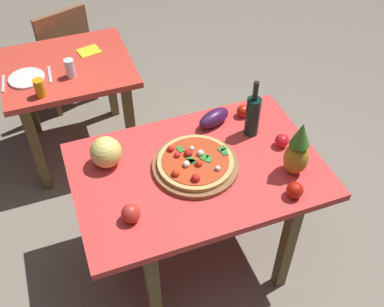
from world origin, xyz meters
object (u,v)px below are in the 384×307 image
tomato_at_corner (295,190)px  drinking_glass_juice (40,88)px  display_table (198,180)px  drinking_glass_water (70,68)px  pizza_board (195,165)px  fork_utensil (3,84)px  background_table (70,81)px  pineapple_left (298,151)px  wine_bottle (253,115)px  dining_chair (62,51)px  melon (106,152)px  napkin_folded (89,51)px  eggplant (214,118)px  tomato_near_board (243,111)px  pizza (195,162)px  knife_utensil (50,74)px  tomato_beside_pepper (282,141)px  bell_pepper (131,214)px  dinner_plate (27,78)px

tomato_at_corner → drinking_glass_juice: drinking_glass_juice is taller
display_table → drinking_glass_water: 1.12m
pizza_board → fork_utensil: bearing=128.8°
background_table → drinking_glass_water: size_ratio=7.07×
pineapple_left → tomato_at_corner: bearing=-118.4°
drinking_glass_water → drinking_glass_juice: bearing=-145.5°
fork_utensil → wine_bottle: bearing=-32.7°
dining_chair → melon: 1.59m
drinking_glass_juice → drinking_glass_water: size_ratio=0.94×
napkin_folded → eggplant: bearing=-62.9°
eggplant → drinking_glass_water: 0.98m
tomato_at_corner → drinking_glass_water: size_ratio=0.68×
background_table → tomato_near_board: (0.85, -0.86, 0.16)m
wine_bottle → fork_utensil: size_ratio=1.84×
background_table → pizza_board: bearing=-68.0°
eggplant → tomato_at_corner: (0.16, -0.61, -0.01)m
display_table → pineapple_left: size_ratio=4.00×
pizza → knife_utensil: size_ratio=2.11×
pizza → melon: 0.44m
tomato_beside_pepper → napkin_folded: tomato_beside_pepper is taller
display_table → fork_utensil: fork_utensil is taller
display_table → dining_chair: bearing=104.7°
bell_pepper → tomato_beside_pepper: bell_pepper is taller
bell_pepper → eggplant: same height
tomato_at_corner → fork_utensil: 1.86m
melon → drinking_glass_juice: size_ratio=1.43×
melon → tomato_beside_pepper: 0.90m
melon → pineapple_left: bearing=-23.7°
tomato_near_board → napkin_folded: bearing=125.2°
drinking_glass_juice → dinner_plate: size_ratio=0.50×
eggplant → fork_utensil: (-1.06, 0.79, -0.04)m
dining_chair → wine_bottle: wine_bottle is taller
display_table → melon: (-0.41, 0.19, 0.17)m
dining_chair → eggplant: (0.66, -1.46, 0.29)m
drinking_glass_water → tomato_beside_pepper: bearing=-47.7°
melon → tomato_near_board: (0.79, 0.10, -0.04)m
display_table → tomato_near_board: (0.38, 0.29, 0.13)m
drinking_glass_water → eggplant: bearing=-48.0°
melon → napkin_folded: size_ratio=1.13×
bell_pepper → knife_utensil: (-0.19, 1.27, -0.04)m
pizza → knife_utensil: 1.21m
tomato_near_board → knife_utensil: (-0.96, 0.78, -0.03)m
pineapple_left → tomato_beside_pepper: pineapple_left is taller
tomato_beside_pepper → bell_pepper: bearing=-167.4°
fork_utensil → knife_utensil: size_ratio=1.00×
knife_utensil → eggplant: bearing=-42.1°
pizza → tomato_near_board: bearing=35.8°
tomato_beside_pepper → drinking_glass_juice: drinking_glass_juice is taller
tomato_beside_pepper → drinking_glass_water: bearing=132.3°
display_table → wine_bottle: bearing=22.3°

